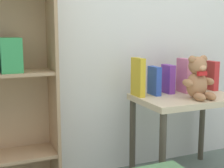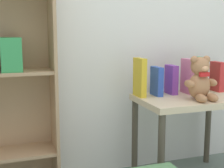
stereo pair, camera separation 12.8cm
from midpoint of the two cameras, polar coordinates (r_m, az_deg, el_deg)
display_table at (r=2.02m, az=11.64°, el=-4.51°), size 0.63×0.43×0.54m
teddy_bear at (r=1.92m, az=13.63°, el=0.88°), size 0.20×0.18×0.26m
book_standing_yellow at (r=1.94m, az=2.90°, el=1.26°), size 0.04×0.13×0.24m
book_standing_blue at (r=1.99m, az=5.94°, el=0.58°), size 0.04×0.12×0.18m
book_standing_purple at (r=2.06m, az=8.47°, el=0.91°), size 0.05×0.11×0.19m
book_standing_pink at (r=2.11m, az=11.37°, el=1.54°), size 0.05×0.13×0.22m
book_standing_green at (r=2.18m, az=13.60°, el=1.84°), size 0.03×0.10×0.23m
book_standing_red at (r=2.24m, az=16.14°, el=1.50°), size 0.04×0.11×0.20m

